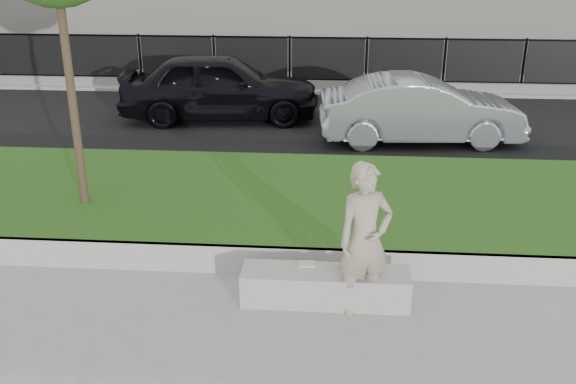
# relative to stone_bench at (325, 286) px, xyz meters

# --- Properties ---
(ground) EXTENTS (90.00, 90.00, 0.00)m
(ground) POSITION_rel_stone_bench_xyz_m (-0.71, -0.40, -0.21)
(ground) COLOR gray
(ground) RESTS_ON ground
(grass_bank) EXTENTS (34.00, 4.00, 0.40)m
(grass_bank) POSITION_rel_stone_bench_xyz_m (-0.71, 2.60, -0.01)
(grass_bank) COLOR #14340D
(grass_bank) RESTS_ON ground
(grass_kerb) EXTENTS (34.00, 0.08, 0.40)m
(grass_kerb) POSITION_rel_stone_bench_xyz_m (-0.71, 0.64, -0.01)
(grass_kerb) COLOR #A5A39B
(grass_kerb) RESTS_ON ground
(street) EXTENTS (34.00, 7.00, 0.04)m
(street) POSITION_rel_stone_bench_xyz_m (-0.71, 8.10, -0.19)
(street) COLOR black
(street) RESTS_ON ground
(far_pavement) EXTENTS (34.00, 3.00, 0.12)m
(far_pavement) POSITION_rel_stone_bench_xyz_m (-0.71, 12.60, -0.15)
(far_pavement) COLOR gray
(far_pavement) RESTS_ON ground
(iron_fence) EXTENTS (32.00, 0.30, 1.50)m
(iron_fence) POSITION_rel_stone_bench_xyz_m (-0.71, 11.60, 0.33)
(iron_fence) COLOR slate
(iron_fence) RESTS_ON far_pavement
(stone_bench) EXTENTS (2.06, 0.51, 0.42)m
(stone_bench) POSITION_rel_stone_bench_xyz_m (0.00, 0.00, 0.00)
(stone_bench) COLOR #A5A39B
(stone_bench) RESTS_ON ground
(man) EXTENTS (0.81, 0.69, 1.87)m
(man) POSITION_rel_stone_bench_xyz_m (0.45, -0.15, 0.73)
(man) COLOR tan
(man) RESTS_ON ground
(book) EXTENTS (0.22, 0.17, 0.02)m
(book) POSITION_rel_stone_bench_xyz_m (-0.24, 0.15, 0.22)
(book) COLOR beige
(book) RESTS_ON stone_bench
(car_dark) EXTENTS (4.94, 2.38, 1.63)m
(car_dark) POSITION_rel_stone_bench_xyz_m (-2.76, 8.30, 0.64)
(car_dark) COLOR black
(car_dark) RESTS_ON street
(car_silver) EXTENTS (4.43, 1.85, 1.43)m
(car_silver) POSITION_rel_stone_bench_xyz_m (1.88, 6.76, 0.54)
(car_silver) COLOR #919399
(car_silver) RESTS_ON street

